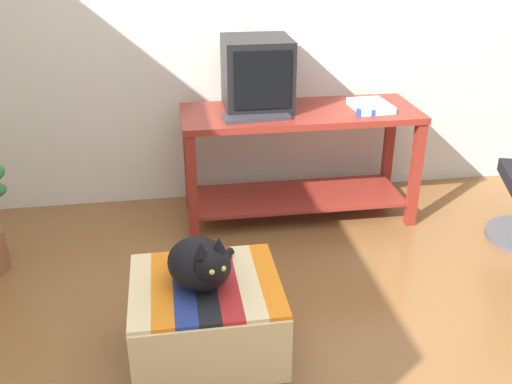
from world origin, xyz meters
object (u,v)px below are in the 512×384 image
Objects in this scene: desk at (299,146)px; stapler at (365,112)px; tv_monitor at (257,74)px; ottoman_with_blanket at (207,322)px; book at (371,106)px; cat at (201,263)px; keyboard at (256,117)px.

stapler is (0.37, -0.16, 0.26)m from desk.
ottoman_with_blanket is at bearing -107.33° from tv_monitor.
book is 2.56× the size of stapler.
desk is 1.52m from cat.
keyboard reaches higher than desk.
keyboard is (-0.04, -0.22, -0.20)m from tv_monitor.
tv_monitor is at bearing 82.09° from stapler.
book reaches higher than cat.
stapler is at bearing -125.45° from book.
book reaches higher than desk.
keyboard is 1.30m from cat.
desk is 3.73× the size of keyboard.
desk is 5.31× the size of book.
desk is at bearing 40.74° from cat.
ottoman_with_blanket is at bearing -117.89° from desk.
cat is at bearing -147.18° from ottoman_with_blanket.
desk is 0.51m from book.
keyboard is at bearing -177.23° from book.
book is 0.69× the size of cat.
book is at bearing 27.12° from cat.
tv_monitor is 1.09× the size of keyboard.
keyboard is 1.38m from ottoman_with_blanket.
stapler is at bearing 47.07° from ottoman_with_blanket.
stapler is at bearing 26.25° from cat.
desk is 3.64× the size of cat.
stapler reaches higher than ottoman_with_blanket.
stapler is (0.63, -0.25, -0.19)m from tv_monitor.
tv_monitor is 0.70m from stapler.
tv_monitor is 0.30m from keyboard.
book is 0.44× the size of ottoman_with_blanket.
keyboard is (-0.30, -0.12, 0.25)m from desk.
cat is at bearing 151.11° from stapler.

